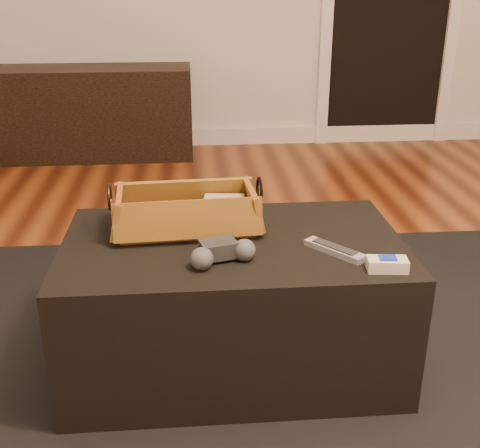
{
  "coord_description": "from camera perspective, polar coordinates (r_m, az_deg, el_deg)",
  "views": [
    {
      "loc": [
        -0.11,
        -1.57,
        1.16
      ],
      "look_at": [
        0.02,
        0.02,
        0.49
      ],
      "focal_mm": 45.0,
      "sensor_mm": 36.0,
      "label": 1
    }
  ],
  "objects": [
    {
      "name": "game_controller",
      "position": [
        1.63,
        -1.78,
        -2.68
      ],
      "size": [
        0.2,
        0.14,
        0.06
      ],
      "color": "#262628",
      "rests_on": "ottoman"
    },
    {
      "name": "floor",
      "position": [
        1.95,
        -0.63,
        -13.87
      ],
      "size": [
        5.0,
        5.5,
        0.01
      ],
      "primitive_type": "cube",
      "color": "brown",
      "rests_on": "ground"
    },
    {
      "name": "silver_remote",
      "position": [
        1.71,
        8.96,
        -2.43
      ],
      "size": [
        0.15,
        0.17,
        0.02
      ],
      "color": "#979A9E",
      "rests_on": "ottoman"
    },
    {
      "name": "ottoman",
      "position": [
        1.87,
        -0.67,
        -7.46
      ],
      "size": [
        1.0,
        0.6,
        0.42
      ],
      "primitive_type": "cube",
      "color": "black",
      "rests_on": "area_rug"
    },
    {
      "name": "baseboard",
      "position": [
        4.44,
        -3.28,
        8.28
      ],
      "size": [
        5.0,
        0.04,
        0.12
      ],
      "primitive_type": "cube",
      "color": "white",
      "rests_on": "floor"
    },
    {
      "name": "area_rug",
      "position": [
        1.94,
        -0.53,
        -13.72
      ],
      "size": [
        2.6,
        2.0,
        0.01
      ],
      "primitive_type": "cube",
      "color": "black",
      "rests_on": "floor"
    },
    {
      "name": "wicker_basket",
      "position": [
        1.83,
        -5.09,
        1.02
      ],
      "size": [
        0.47,
        0.26,
        0.16
      ],
      "color": "#955821",
      "rests_on": "ottoman"
    },
    {
      "name": "media_cabinet",
      "position": [
        4.23,
        -15.07,
        10.14
      ],
      "size": [
        1.51,
        0.45,
        0.59
      ],
      "primitive_type": "cube",
      "color": "black",
      "rests_on": "floor"
    },
    {
      "name": "tv_remote",
      "position": [
        1.83,
        -5.74,
        0.06
      ],
      "size": [
        0.24,
        0.09,
        0.02
      ],
      "primitive_type": "cube",
      "rotation": [
        0.0,
        0.0,
        0.17
      ],
      "color": "black",
      "rests_on": "wicker_basket"
    },
    {
      "name": "cream_gadget",
      "position": [
        1.64,
        13.78,
        -3.72
      ],
      "size": [
        0.11,
        0.06,
        0.04
      ],
      "color": "beige",
      "rests_on": "ottoman"
    },
    {
      "name": "cloth_bundle",
      "position": [
        1.87,
        -1.53,
        1.5
      ],
      "size": [
        0.13,
        0.1,
        0.07
      ],
      "primitive_type": "cube",
      "rotation": [
        0.0,
        0.0,
        -0.11
      ],
      "color": "tan",
      "rests_on": "wicker_basket"
    }
  ]
}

